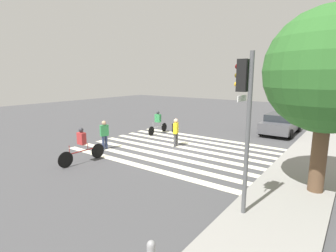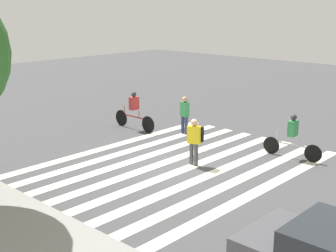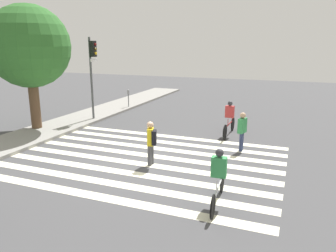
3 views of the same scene
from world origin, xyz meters
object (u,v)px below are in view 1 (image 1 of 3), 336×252
object	(u,v)px
pedestrian_adult_yellow_jacket	(104,133)
cyclist_far_lane	(158,121)
street_tree	(328,72)
cyclist_near_curb	(82,144)
pedestrian_child_with_backpack	(175,130)
traffic_light	(245,104)
car_parked_silver_sedan	(281,123)

from	to	relation	value
pedestrian_adult_yellow_jacket	cyclist_far_lane	bearing A→B (deg)	-159.74
cyclist_far_lane	street_tree	bearing A→B (deg)	63.18
street_tree	cyclist_near_curb	size ratio (longest dim) A/B	2.48
pedestrian_child_with_backpack	traffic_light	bearing A→B (deg)	29.00
cyclist_far_lane	car_parked_silver_sedan	bearing A→B (deg)	121.98
street_tree	cyclist_far_lane	xyz separation A→B (m)	(-4.37, -10.26, -3.23)
traffic_light	car_parked_silver_sedan	distance (m)	12.58
traffic_light	pedestrian_child_with_backpack	size ratio (longest dim) A/B	2.87
cyclist_far_lane	cyclist_near_curb	distance (m)	7.06
pedestrian_adult_yellow_jacket	street_tree	bearing A→B (deg)	111.27
traffic_light	cyclist_near_curb	world-z (taller)	traffic_light
pedestrian_adult_yellow_jacket	car_parked_silver_sedan	bearing A→B (deg)	163.95
street_tree	cyclist_near_curb	world-z (taller)	street_tree
cyclist_near_curb	street_tree	bearing A→B (deg)	106.84
street_tree	car_parked_silver_sedan	size ratio (longest dim) A/B	1.43
cyclist_near_curb	car_parked_silver_sedan	bearing A→B (deg)	154.96
traffic_light	pedestrian_child_with_backpack	world-z (taller)	traffic_light
cyclist_near_curb	pedestrian_adult_yellow_jacket	bearing A→B (deg)	-155.35
pedestrian_child_with_backpack	pedestrian_adult_yellow_jacket	distance (m)	3.94
car_parked_silver_sedan	pedestrian_adult_yellow_jacket	bearing A→B (deg)	-34.56
pedestrian_adult_yellow_jacket	cyclist_near_curb	size ratio (longest dim) A/B	0.65
pedestrian_adult_yellow_jacket	car_parked_silver_sedan	size ratio (longest dim) A/B	0.37
traffic_light	pedestrian_child_with_backpack	distance (m)	8.10
traffic_light	pedestrian_child_with_backpack	bearing A→B (deg)	-131.70
pedestrian_child_with_backpack	car_parked_silver_sedan	distance (m)	8.10
cyclist_near_curb	traffic_light	bearing A→B (deg)	89.16
pedestrian_adult_yellow_jacket	cyclist_near_curb	world-z (taller)	cyclist_near_curb
cyclist_far_lane	traffic_light	bearing A→B (deg)	46.54
traffic_light	cyclist_far_lane	distance (m)	11.55
cyclist_far_lane	car_parked_silver_sedan	distance (m)	8.53
traffic_light	car_parked_silver_sedan	world-z (taller)	traffic_light
pedestrian_child_with_backpack	cyclist_far_lane	distance (m)	3.55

